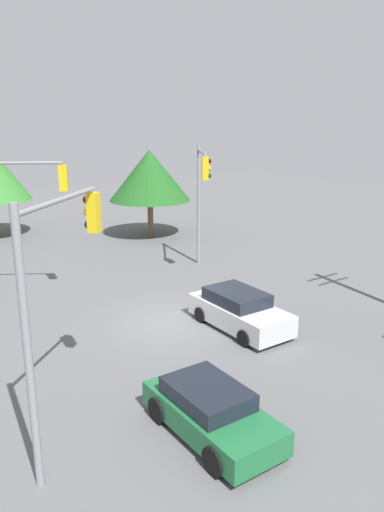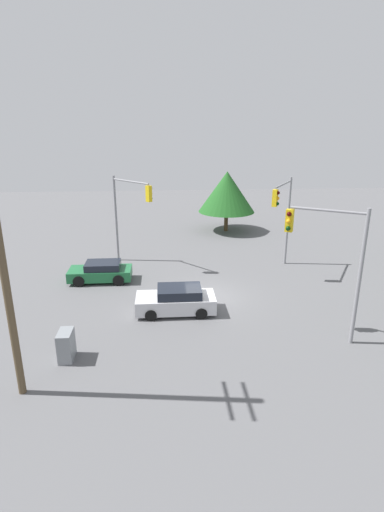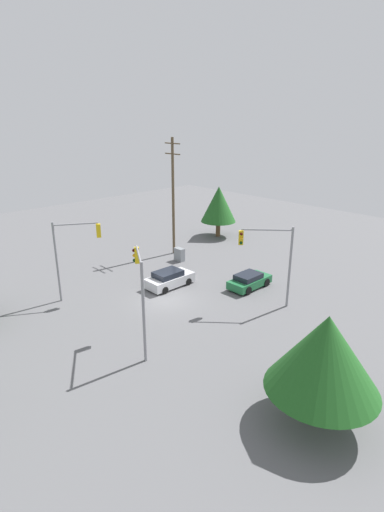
{
  "view_description": "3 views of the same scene",
  "coord_description": "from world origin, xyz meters",
  "px_view_note": "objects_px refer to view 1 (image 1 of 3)",
  "views": [
    {
      "loc": [
        -9.73,
        -15.5,
        7.88
      ],
      "look_at": [
        0.53,
        -0.67,
        2.81
      ],
      "focal_mm": 35.0,
      "sensor_mm": 36.0,
      "label": 1
    },
    {
      "loc": [
        21.61,
        -2.49,
        9.79
      ],
      "look_at": [
        -0.05,
        -0.9,
        2.56
      ],
      "focal_mm": 28.0,
      "sensor_mm": 36.0,
      "label": 2
    },
    {
      "loc": [
        -22.24,
        18.47,
        13.8
      ],
      "look_at": [
        -0.89,
        -1.91,
        3.46
      ],
      "focal_mm": 28.0,
      "sensor_mm": 36.0,
      "label": 3
    }
  ],
  "objects_px": {
    "traffic_signal_main": "(57,278)",
    "traffic_signal_aux": "(12,205)",
    "traffic_signal_cross": "(201,188)",
    "sedan_green": "(211,411)",
    "sedan_silver": "(239,311)"
  },
  "relations": [
    {
      "from": "sedan_green",
      "to": "sedan_silver",
      "type": "height_order",
      "value": "sedan_silver"
    },
    {
      "from": "sedan_green",
      "to": "traffic_signal_main",
      "type": "distance_m",
      "value": 5.12
    },
    {
      "from": "traffic_signal_cross",
      "to": "traffic_signal_aux",
      "type": "xyz_separation_m",
      "value": [
        -9.27,
        0.56,
        -0.05
      ]
    },
    {
      "from": "sedan_silver",
      "to": "traffic_signal_aux",
      "type": "xyz_separation_m",
      "value": [
        -6.12,
        7.46,
        3.62
      ]
    },
    {
      "from": "sedan_green",
      "to": "sedan_silver",
      "type": "xyz_separation_m",
      "value": [
        4.89,
        4.73,
        0.06
      ]
    },
    {
      "from": "sedan_green",
      "to": "sedan_silver",
      "type": "distance_m",
      "value": 6.8
    },
    {
      "from": "traffic_signal_main",
      "to": "traffic_signal_cross",
      "type": "relative_size",
      "value": 0.98
    },
    {
      "from": "traffic_signal_main",
      "to": "traffic_signal_aux",
      "type": "xyz_separation_m",
      "value": [
        1.89,
        10.47,
        -0.01
      ]
    },
    {
      "from": "traffic_signal_main",
      "to": "traffic_signal_aux",
      "type": "relative_size",
      "value": 1.0
    },
    {
      "from": "traffic_signal_main",
      "to": "traffic_signal_cross",
      "type": "xyz_separation_m",
      "value": [
        11.15,
        9.91,
        0.04
      ]
    },
    {
      "from": "traffic_signal_main",
      "to": "traffic_signal_aux",
      "type": "distance_m",
      "value": 10.63
    },
    {
      "from": "sedan_green",
      "to": "traffic_signal_aux",
      "type": "xyz_separation_m",
      "value": [
        -1.23,
        12.18,
        3.67
      ]
    },
    {
      "from": "traffic_signal_main",
      "to": "traffic_signal_cross",
      "type": "bearing_deg",
      "value": -1.55
    },
    {
      "from": "sedan_silver",
      "to": "traffic_signal_main",
      "type": "height_order",
      "value": "traffic_signal_main"
    },
    {
      "from": "sedan_green",
      "to": "traffic_signal_cross",
      "type": "xyz_separation_m",
      "value": [
        8.03,
        11.62,
        3.72
      ]
    }
  ]
}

